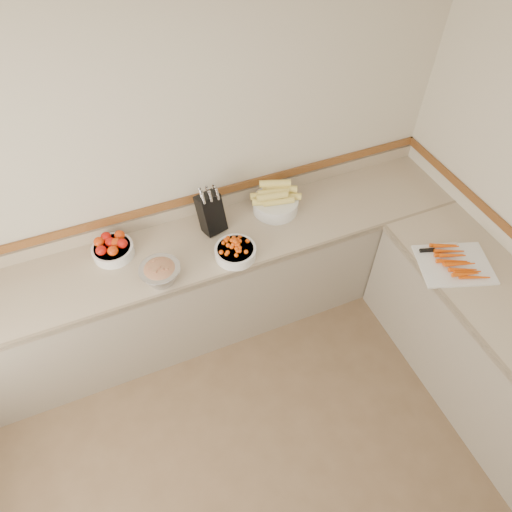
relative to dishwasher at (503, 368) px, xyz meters
name	(u,v)px	position (x,y,z in m)	size (l,w,h in m)	color
back_wall	(171,174)	(-1.69, 1.75, 0.87)	(4.00, 4.00, 0.00)	beige
counter_back	(197,287)	(-1.69, 1.43, 0.02)	(4.00, 0.65, 1.08)	tan
dishwasher	(503,368)	(0.00, 0.00, 0.00)	(0.63, 0.60, 0.84)	white
knife_block	(211,212)	(-1.50, 1.55, 0.62)	(0.20, 0.22, 0.38)	black
tomato_bowl	(112,248)	(-2.20, 1.57, 0.53)	(0.28, 0.28, 0.14)	white
cherry_tomato_bowl	(235,250)	(-1.44, 1.24, 0.52)	(0.28, 0.28, 0.16)	white
corn_bowl	(275,201)	(-1.00, 1.55, 0.55)	(0.37, 0.34, 0.25)	white
rhubarb_bowl	(160,273)	(-1.95, 1.22, 0.55)	(0.27, 0.27, 0.15)	#B2B2BA
cutting_board	(454,263)	(-0.12, 0.60, 0.49)	(0.56, 0.50, 0.07)	white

